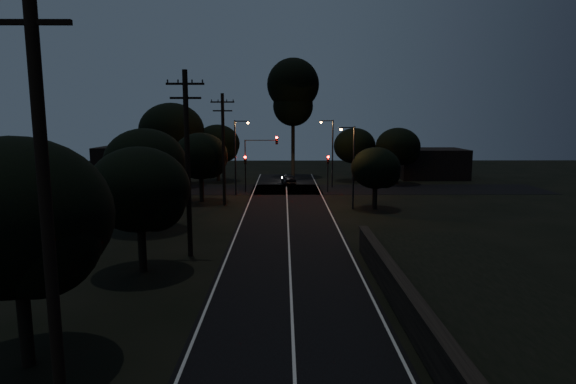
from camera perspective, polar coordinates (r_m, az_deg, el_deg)
name	(u,v)px	position (r m, az deg, el deg)	size (l,w,h in m)	color
road_surface	(287,207)	(45.16, -0.08, -1.74)	(60.00, 70.00, 0.03)	black
retaining_wall	(508,333)	(19.72, 24.60, -14.91)	(6.93, 26.00, 1.60)	black
utility_pole_near	(46,205)	(12.77, -26.80, -1.34)	(2.20, 0.30, 12.00)	black
utility_pole_mid	(188,161)	(28.94, -11.82, 3.59)	(2.20, 0.30, 11.00)	black
utility_pole_far	(223,148)	(45.71, -7.67, 5.23)	(2.20, 0.30, 10.50)	black
tree_left_a	(21,221)	(17.65, -29.12, -3.05)	(6.11, 6.11, 7.73)	black
tree_left_b	(142,192)	(26.53, -16.87, 0.03)	(5.34, 5.34, 6.79)	black
tree_left_c	(148,165)	(36.69, -16.28, 3.11)	(5.95, 5.95, 7.52)	black
tree_left_d	(202,157)	(47.98, -10.11, 4.07)	(5.38, 5.38, 6.83)	black
tree_far_nw	(219,145)	(63.81, -8.18, 5.59)	(5.83, 5.83, 7.38)	black
tree_far_w	(174,132)	(60.63, -13.38, 6.94)	(7.89, 7.89, 10.06)	black
tree_far_ne	(356,147)	(63.99, 8.08, 5.33)	(5.48, 5.48, 6.94)	black
tree_far_e	(400,148)	(62.00, 13.09, 5.15)	(5.54, 5.54, 7.03)	black
tree_right_a	(377,169)	(44.25, 10.56, 2.68)	(4.45, 4.45, 5.65)	black
tall_pine	(293,92)	(68.38, 0.61, 11.82)	(7.24, 7.24, 16.44)	black
building_left	(139,163)	(68.44, -17.25, 3.33)	(10.00, 8.00, 4.40)	black
building_right	(430,163)	(69.61, 16.49, 3.28)	(9.00, 7.00, 4.00)	black
signal_left	(245,167)	(53.70, -5.08, 2.97)	(0.28, 0.35, 4.10)	black
signal_right	(328,167)	(53.76, 4.75, 2.98)	(0.28, 0.35, 4.10)	black
signal_mast	(260,153)	(53.47, -3.30, 4.58)	(3.70, 0.35, 6.25)	black
streetlight_a	(237,152)	(51.64, -6.07, 4.72)	(1.66, 0.26, 8.00)	black
streetlight_b	(331,148)	(57.66, 5.11, 5.16)	(1.66, 0.26, 8.00)	black
streetlight_c	(352,162)	(43.89, 7.57, 3.60)	(1.46, 0.26, 7.50)	black
car	(289,180)	(59.76, 0.10, 1.49)	(1.53, 3.81, 1.30)	black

